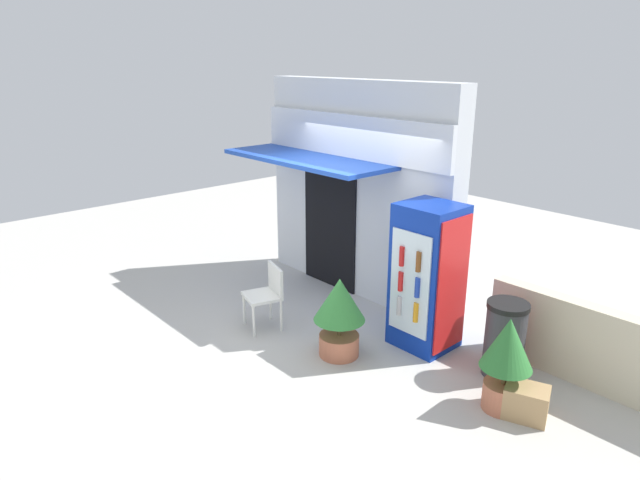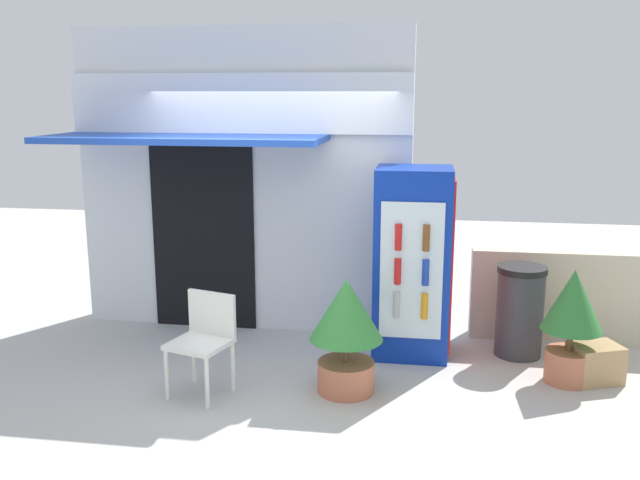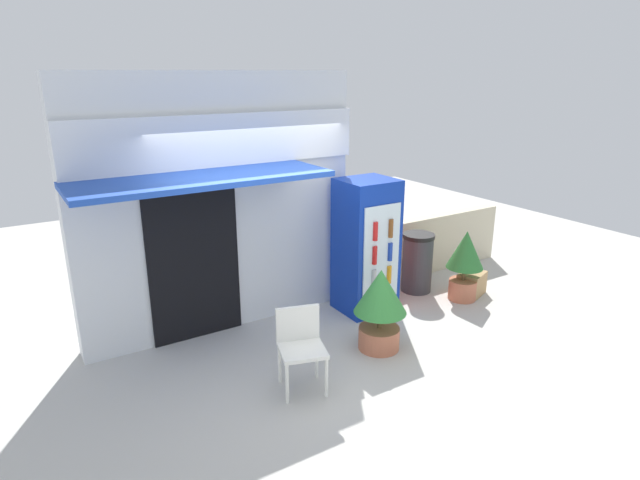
% 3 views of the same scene
% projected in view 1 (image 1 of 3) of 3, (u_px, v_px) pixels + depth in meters
% --- Properties ---
extents(ground, '(16.00, 16.00, 0.00)m').
position_uv_depth(ground, '(303.00, 324.00, 7.54)').
color(ground, beige).
extents(storefront_building, '(3.53, 1.31, 3.14)m').
position_uv_depth(storefront_building, '(355.00, 187.00, 8.17)').
color(storefront_building, silver).
rests_on(storefront_building, ground).
extents(drink_cooler, '(0.73, 0.71, 1.81)m').
position_uv_depth(drink_cooler, '(427.00, 277.00, 6.73)').
color(drink_cooler, '#0C2D9E').
rests_on(drink_cooler, ground).
extents(plastic_chair, '(0.56, 0.55, 0.85)m').
position_uv_depth(plastic_chair, '(267.00, 291.00, 7.32)').
color(plastic_chair, white).
rests_on(plastic_chair, ground).
extents(potted_plant_near_shop, '(0.62, 0.62, 0.99)m').
position_uv_depth(potted_plant_near_shop, '(339.00, 310.00, 6.58)').
color(potted_plant_near_shop, '#BC6B4C').
rests_on(potted_plant_near_shop, ground).
extents(potted_plant_curbside, '(0.52, 0.52, 1.02)m').
position_uv_depth(potted_plant_curbside, '(507.00, 356.00, 5.55)').
color(potted_plant_curbside, '#BC6B4C').
rests_on(potted_plant_curbside, ground).
extents(trash_bin, '(0.46, 0.46, 0.88)m').
position_uv_depth(trash_bin, '(505.00, 339.00, 6.22)').
color(trash_bin, '#38383D').
rests_on(trash_bin, ground).
extents(stone_boundary_wall, '(2.57, 0.21, 0.93)m').
position_uv_depth(stone_boundary_wall, '(602.00, 350.00, 5.94)').
color(stone_boundary_wall, beige).
rests_on(stone_boundary_wall, ground).
extents(cardboard_box, '(0.50, 0.44, 0.34)m').
position_uv_depth(cardboard_box, '(526.00, 402.00, 5.55)').
color(cardboard_box, tan).
rests_on(cardboard_box, ground).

